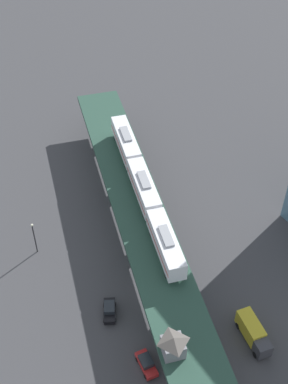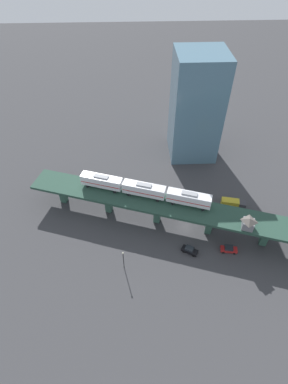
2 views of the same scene
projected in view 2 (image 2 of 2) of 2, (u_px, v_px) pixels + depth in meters
name	position (u px, v px, depth m)	size (l,w,h in m)	color
ground_plane	(185.00, 227.00, 87.04)	(400.00, 400.00, 0.00)	#38383A
elevated_viaduct	(187.00, 211.00, 82.26)	(36.71, 90.02, 7.97)	#244135
subway_train	(144.00, 189.00, 83.06)	(14.28, 36.21, 4.45)	silver
signal_hut	(248.00, 223.00, 75.51)	(4.06, 4.06, 3.40)	slate
street_car_red	(229.00, 249.00, 80.44)	(2.45, 4.62, 1.89)	#AD1E1E
street_car_black	(190.00, 250.00, 80.22)	(3.78, 4.71, 1.89)	black
delivery_truck	(233.00, 204.00, 91.12)	(3.73, 7.51, 3.20)	#333338
street_lamp	(123.00, 259.00, 74.55)	(0.44, 0.44, 6.94)	black
office_tower	(196.00, 107.00, 100.31)	(16.00, 16.00, 36.00)	slate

